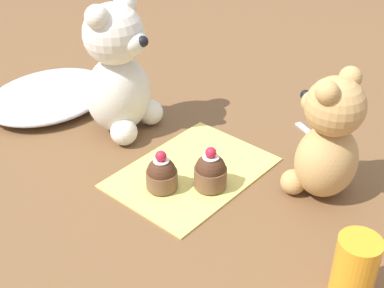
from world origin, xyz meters
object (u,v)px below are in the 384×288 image
(teddy_bear_tan, at_px, (328,140))
(cupcake_near_cream_bear, at_px, (162,174))
(juice_glass, at_px, (355,269))
(teaspoon, at_px, (319,140))
(teddy_bear_cream, at_px, (118,72))
(cupcake_near_tan_bear, at_px, (210,172))

(teddy_bear_tan, xyz_separation_m, cupcake_near_cream_bear, (-0.16, 0.18, -0.06))
(juice_glass, relative_size, teaspoon, 0.69)
(cupcake_near_cream_bear, bearing_deg, teddy_bear_cream, 64.88)
(teddy_bear_tan, height_order, cupcake_near_cream_bear, teddy_bear_tan)
(cupcake_near_tan_bear, relative_size, juice_glass, 0.77)
(teddy_bear_tan, relative_size, cupcake_near_tan_bear, 2.88)
(teddy_bear_cream, height_order, teddy_bear_tan, teddy_bear_cream)
(teddy_bear_cream, bearing_deg, teddy_bear_tan, -88.34)
(cupcake_near_tan_bear, bearing_deg, juice_glass, -101.36)
(teddy_bear_cream, bearing_deg, cupcake_near_tan_bear, -107.80)
(teddy_bear_cream, distance_m, teaspoon, 0.37)
(teddy_bear_tan, height_order, teaspoon, teddy_bear_tan)
(teddy_bear_cream, xyz_separation_m, teddy_bear_tan, (0.07, -0.36, -0.02))
(cupcake_near_cream_bear, distance_m, cupcake_near_tan_bear, 0.07)
(teddy_bear_cream, xyz_separation_m, juice_glass, (-0.09, -0.49, -0.07))
(cupcake_near_cream_bear, xyz_separation_m, cupcake_near_tan_bear, (0.05, -0.05, 0.00))
(cupcake_near_tan_bear, relative_size, teaspoon, 0.53)
(cupcake_near_cream_bear, height_order, cupcake_near_tan_bear, cupcake_near_tan_bear)
(teddy_bear_cream, xyz_separation_m, teaspoon, (0.19, -0.29, -0.11))
(cupcake_near_tan_bear, distance_m, juice_glass, 0.27)
(teddy_bear_cream, relative_size, teddy_bear_tan, 1.21)
(teddy_bear_tan, distance_m, juice_glass, 0.21)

